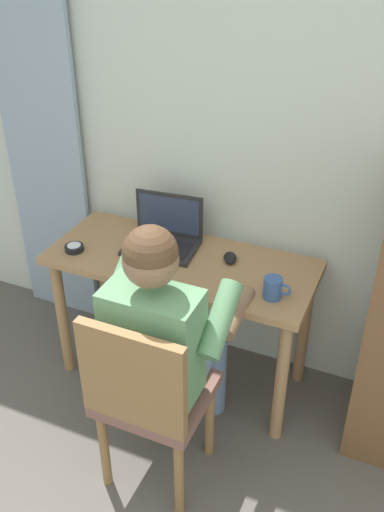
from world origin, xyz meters
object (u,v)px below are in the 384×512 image
desk (181,279)px  person_seated (168,331)px  laptop (164,236)px  desk_clock (74,248)px  computer_mouse (230,258)px  chair (148,395)px  coffee_mug (273,288)px

desk → person_seated: person_seated is taller
laptop → desk_clock: (-0.37, -0.22, -0.04)m
desk → laptop: 0.23m
desk → computer_mouse: computer_mouse is taller
chair → person_seated: 0.26m
person_seated → computer_mouse: (0.06, 0.54, 0.04)m
laptop → coffee_mug: bearing=-18.9°
desk_clock → desk: bearing=14.9°
person_seated → laptop: bearing=117.1°
person_seated → desk_clock: size_ratio=13.46×
computer_mouse → chair: bearing=-117.3°
laptop → desk_clock: bearing=-149.1°
chair → person_seated: bearing=89.9°
laptop → coffee_mug: laptop is taller
desk → coffee_mug: bearing=-14.0°
chair → laptop: laptop is taller
chair → desk_clock: size_ratio=9.93×
desk_clock → computer_mouse: bearing=16.6°
laptop → desk_clock: size_ratio=4.02×
chair → computer_mouse: size_ratio=8.94×
chair → desk: bearing=103.3°
chair → laptop: size_ratio=2.47×
desk → desk_clock: desk_clock is taller
chair → coffee_mug: 0.67m
person_seated → laptop: 0.63m
person_seated → desk_clock: (-0.65, 0.33, 0.04)m
desk → computer_mouse: bearing=20.6°
laptop → person_seated: bearing=-62.9°
computer_mouse → coffee_mug: (0.27, -0.20, 0.03)m
person_seated → desk: bearing=108.3°
person_seated → coffee_mug: person_seated is taller
person_seated → coffee_mug: bearing=46.6°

